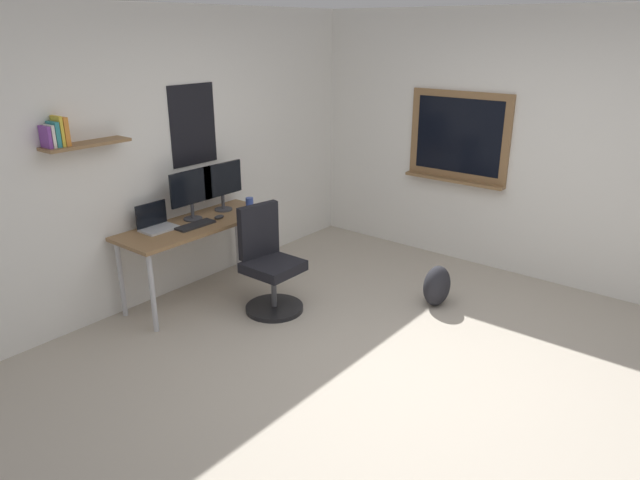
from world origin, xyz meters
TOP-DOWN VIEW (x-y plane):
  - ground_plane at (0.00, 0.00)m, footprint 5.20×5.20m
  - wall_back at (-0.00, 2.45)m, footprint 5.00×0.30m
  - wall_right at (2.45, 0.03)m, footprint 0.22×5.00m
  - desk at (0.00, 2.09)m, footprint 1.50×0.57m
  - office_chair at (0.22, 1.41)m, footprint 0.52×0.52m
  - laptop at (-0.34, 2.23)m, footprint 0.31×0.21m
  - monitor_primary at (0.04, 2.18)m, footprint 0.46×0.17m
  - monitor_secondary at (0.41, 2.18)m, footprint 0.46×0.17m
  - keyboard at (-0.07, 2.02)m, footprint 0.37×0.13m
  - computer_mouse at (0.21, 2.02)m, footprint 0.10×0.06m
  - coffee_mug at (0.65, 2.07)m, footprint 0.08×0.08m
  - backpack at (1.22, 0.27)m, footprint 0.32×0.22m

SIDE VIEW (x-z plane):
  - ground_plane at x=0.00m, z-range 0.00..0.00m
  - backpack at x=1.22m, z-range 0.00..0.38m
  - office_chair at x=0.22m, z-range -0.07..0.88m
  - desk at x=0.00m, z-range 0.29..1.03m
  - keyboard at x=-0.07m, z-range 0.73..0.75m
  - computer_mouse at x=0.21m, z-range 0.73..0.77m
  - coffee_mug at x=0.65m, z-range 0.73..0.83m
  - laptop at x=-0.34m, z-range 0.68..0.90m
  - monitor_primary at x=0.04m, z-range 0.77..1.24m
  - monitor_secondary at x=0.41m, z-range 0.77..1.24m
  - wall_right at x=2.45m, z-range 0.00..2.60m
  - wall_back at x=0.00m, z-range 0.00..2.60m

